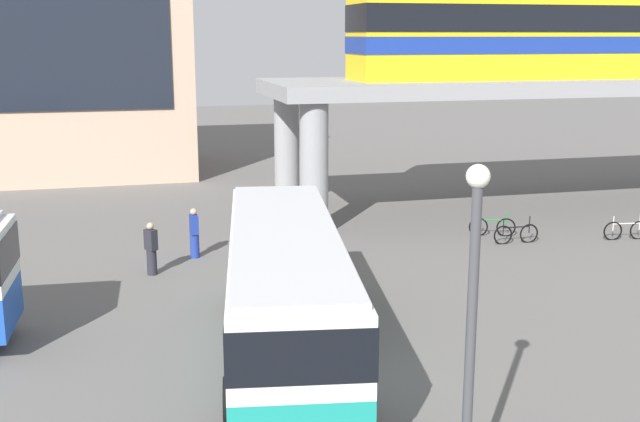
# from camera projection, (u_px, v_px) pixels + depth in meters

# --- Properties ---
(ground_plane) EXTENTS (120.00, 120.00, 0.00)m
(ground_plane) POSITION_uv_depth(u_px,v_px,m) (256.00, 260.00, 26.83)
(ground_plane) COLOR #605E5B
(elevated_platform) EXTENTS (27.92, 6.64, 5.71)m
(elevated_platform) POSITION_uv_depth(u_px,v_px,m) (578.00, 96.00, 34.78)
(elevated_platform) COLOR gray
(elevated_platform) RESTS_ON ground_plane
(train) EXTENTS (19.63, 2.96, 3.84)m
(train) POSITION_uv_depth(u_px,v_px,m) (570.00, 32.00, 34.02)
(train) COLOR yellow
(train) RESTS_ON elevated_platform
(bus_main) EXTENTS (4.23, 11.30, 3.22)m
(bus_main) POSITION_uv_depth(u_px,v_px,m) (285.00, 280.00, 18.17)
(bus_main) COLOR teal
(bus_main) RESTS_ON ground_plane
(bicycle_green) EXTENTS (1.71, 0.64, 1.04)m
(bicycle_green) POSITION_uv_depth(u_px,v_px,m) (492.00, 227.00, 30.03)
(bicycle_green) COLOR black
(bicycle_green) RESTS_ON ground_plane
(bicycle_black) EXTENTS (1.79, 0.10, 1.04)m
(bicycle_black) POSITION_uv_depth(u_px,v_px,m) (516.00, 234.00, 28.95)
(bicycle_black) COLOR black
(bicycle_black) RESTS_ON ground_plane
(bicycle_silver) EXTENTS (1.78, 0.29, 1.04)m
(bicycle_silver) POSITION_uv_depth(u_px,v_px,m) (626.00, 230.00, 29.49)
(bicycle_silver) COLOR black
(bicycle_silver) RESTS_ON ground_plane
(pedestrian_waiting_near_stop) EXTENTS (0.44, 0.48, 1.73)m
(pedestrian_waiting_near_stop) POSITION_uv_depth(u_px,v_px,m) (151.00, 250.00, 25.07)
(pedestrian_waiting_near_stop) COLOR #26262D
(pedestrian_waiting_near_stop) RESTS_ON ground_plane
(pedestrian_at_kerb) EXTENTS (0.32, 0.42, 1.75)m
(pedestrian_at_kerb) POSITION_uv_depth(u_px,v_px,m) (194.00, 235.00, 26.99)
(pedestrian_at_kerb) COLOR navy
(pedestrian_at_kerb) RESTS_ON ground_plane
(lamp_post) EXTENTS (0.36, 0.36, 5.74)m
(lamp_post) POSITION_uv_depth(u_px,v_px,m) (472.00, 315.00, 11.84)
(lamp_post) COLOR #3F3F44
(lamp_post) RESTS_ON ground_plane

